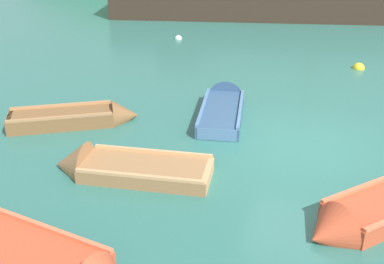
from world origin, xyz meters
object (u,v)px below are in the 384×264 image
sailing_ship (259,3)px  buoy_white (178,39)px  rowboat_far (223,108)px  rowboat_near_dock (118,170)px  buoy_yellow (358,69)px  rowboat_portside (369,216)px  rowboat_center (80,119)px

sailing_ship → buoy_white: (-2.30, -5.76, -0.67)m
rowboat_far → rowboat_near_dock: bearing=152.8°
rowboat_far → buoy_yellow: size_ratio=8.28×
rowboat_far → rowboat_portside: 5.60m
rowboat_far → rowboat_portside: bearing=-147.5°
rowboat_near_dock → buoy_white: rowboat_near_dock is taller
sailing_ship → rowboat_near_dock: 16.94m
sailing_ship → rowboat_center: bearing=-109.5°
rowboat_far → rowboat_center: bearing=110.6°
rowboat_far → buoy_white: 8.20m
rowboat_center → rowboat_portside: size_ratio=1.11×
buoy_yellow → rowboat_portside: bearing=-87.8°
buoy_yellow → sailing_ship: bearing=123.7°
rowboat_portside → buoy_white: 13.69m
buoy_yellow → rowboat_center: bearing=-133.0°
sailing_ship → buoy_yellow: (5.12, -7.67, -0.67)m
rowboat_near_dock → rowboat_far: 4.16m
rowboat_portside → buoy_yellow: rowboat_portside is taller
sailing_ship → rowboat_portside: 17.90m
rowboat_portside → buoy_white: (-7.78, 11.26, -0.12)m
buoy_white → rowboat_near_dock: bearing=-76.0°
sailing_ship → rowboat_near_dock: (0.47, -16.93, -0.58)m
rowboat_center → rowboat_far: rowboat_far is taller
rowboat_center → rowboat_near_dock: bearing=-73.7°
rowboat_center → buoy_yellow: rowboat_center is taller
rowboat_far → buoy_white: (-3.97, 7.17, -0.10)m
sailing_ship → rowboat_near_dock: bearing=-101.6°
rowboat_portside → rowboat_center: bearing=-64.9°
rowboat_near_dock → buoy_yellow: size_ratio=8.36×
buoy_yellow → buoy_white: bearing=165.6°
rowboat_near_dock → rowboat_portside: size_ratio=1.18×
buoy_white → buoy_yellow: bearing=-14.4°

